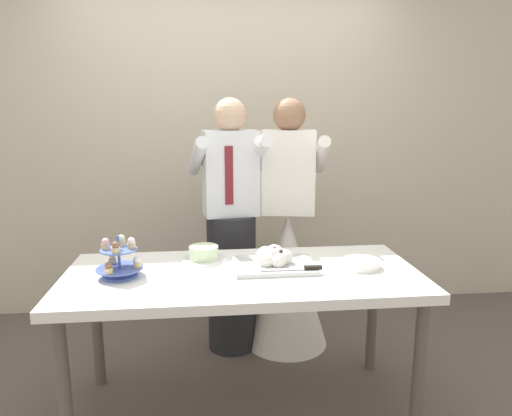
{
  "coord_description": "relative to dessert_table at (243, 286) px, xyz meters",
  "views": [
    {
      "loc": [
        -0.17,
        -2.25,
        1.58
      ],
      "look_at": [
        0.08,
        0.15,
        1.07
      ],
      "focal_mm": 32.76,
      "sensor_mm": 36.0,
      "label": 1
    }
  ],
  "objects": [
    {
      "name": "person_groom",
      "position": [
        -0.02,
        0.69,
        0.05
      ],
      "size": [
        0.52,
        0.55,
        1.66
      ],
      "color": "#232328",
      "rests_on": "ground_plane"
    },
    {
      "name": "rear_wall",
      "position": [
        0.0,
        1.44,
        0.75
      ],
      "size": [
        5.2,
        0.1,
        2.9
      ],
      "primitive_type": "cube",
      "color": "beige",
      "rests_on": "ground_plane"
    },
    {
      "name": "main_cake_tray",
      "position": [
        0.17,
        0.05,
        0.11
      ],
      "size": [
        0.44,
        0.31,
        0.12
      ],
      "color": "silver",
      "rests_on": "dessert_table"
    },
    {
      "name": "plate_stack",
      "position": [
        0.62,
        0.0,
        0.1
      ],
      "size": [
        0.2,
        0.2,
        0.04
      ],
      "color": "white",
      "rests_on": "dessert_table"
    },
    {
      "name": "round_cake",
      "position": [
        -0.2,
        0.21,
        0.11
      ],
      "size": [
        0.24,
        0.24,
        0.08
      ],
      "color": "white",
      "rests_on": "dessert_table"
    },
    {
      "name": "ground_plane",
      "position": [
        0.0,
        0.0,
        -0.7
      ],
      "size": [
        8.0,
        8.0,
        0.0
      ],
      "primitive_type": "plane",
      "color": "#564C47"
    },
    {
      "name": "person_bride",
      "position": [
        0.36,
        0.7,
        -0.12
      ],
      "size": [
        0.57,
        0.56,
        1.66
      ],
      "color": "white",
      "rests_on": "ground_plane"
    },
    {
      "name": "dessert_table",
      "position": [
        0.0,
        0.0,
        0.0
      ],
      "size": [
        1.8,
        0.8,
        0.78
      ],
      "color": "white",
      "rests_on": "ground_plane"
    },
    {
      "name": "cupcake_stand",
      "position": [
        -0.61,
        -0.01,
        0.16
      ],
      "size": [
        0.23,
        0.23,
        0.21
      ],
      "color": "#4C66B2",
      "rests_on": "dessert_table"
    }
  ]
}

